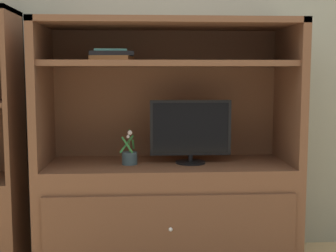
# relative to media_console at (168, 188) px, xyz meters

# --- Properties ---
(painted_rear_wall) EXTENTS (6.00, 0.10, 2.80)m
(painted_rear_wall) POSITION_rel_media_console_xyz_m (0.00, 0.34, 0.89)
(painted_rear_wall) COLOR gray
(painted_rear_wall) RESTS_ON ground_plane
(media_console) EXTENTS (1.65, 0.63, 1.59)m
(media_console) POSITION_rel_media_console_xyz_m (0.00, 0.00, 0.00)
(media_console) COLOR brown
(media_console) RESTS_ON ground_plane
(tv_monitor) EXTENTS (0.53, 0.20, 0.41)m
(tv_monitor) POSITION_rel_media_console_xyz_m (0.15, -0.02, 0.38)
(tv_monitor) COLOR black
(tv_monitor) RESTS_ON media_console
(potted_plant) EXTENTS (0.11, 0.12, 0.23)m
(potted_plant) POSITION_rel_media_console_xyz_m (-0.25, -0.04, 0.22)
(potted_plant) COLOR #384C56
(potted_plant) RESTS_ON media_console
(magazine_stack) EXTENTS (0.29, 0.34, 0.07)m
(magazine_stack) POSITION_rel_media_console_xyz_m (-0.35, -0.01, 0.87)
(magazine_stack) COLOR #A56638
(magazine_stack) RESTS_ON media_console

